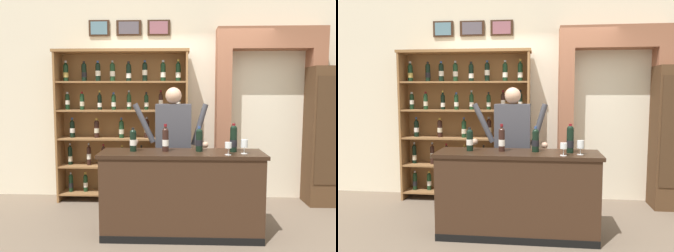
# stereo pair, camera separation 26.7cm
# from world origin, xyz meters

# --- Properties ---
(ground_plane) EXTENTS (14.00, 14.00, 0.02)m
(ground_plane) POSITION_xyz_m (0.00, 0.00, -0.01)
(ground_plane) COLOR #6B5B4C
(back_wall) EXTENTS (12.00, 0.19, 3.17)m
(back_wall) POSITION_xyz_m (-0.00, 1.48, 1.59)
(back_wall) COLOR beige
(back_wall) RESTS_ON ground
(wine_shelf) EXTENTS (1.95, 0.35, 2.22)m
(wine_shelf) POSITION_xyz_m (-0.90, 1.22, 1.18)
(wine_shelf) COLOR olive
(wine_shelf) RESTS_ON ground
(archway_doorway) EXTENTS (1.53, 0.45, 2.53)m
(archway_doorway) POSITION_xyz_m (1.24, 1.35, 1.42)
(archway_doorway) COLOR #935B42
(archway_doorway) RESTS_ON ground
(tasting_counter) EXTENTS (1.81, 0.51, 0.95)m
(tasting_counter) POSITION_xyz_m (-0.03, -0.00, 0.48)
(tasting_counter) COLOR #382316
(tasting_counter) RESTS_ON ground
(shopkeeper) EXTENTS (0.98, 0.22, 1.68)m
(shopkeeper) POSITION_xyz_m (-0.14, 0.56, 1.04)
(shopkeeper) COLOR #2D3347
(shopkeeper) RESTS_ON ground
(tasting_bottle_chianti) EXTENTS (0.08, 0.08, 0.27)m
(tasting_bottle_chianti) POSITION_xyz_m (-0.57, 0.02, 1.08)
(tasting_bottle_chianti) COLOR black
(tasting_bottle_chianti) RESTS_ON tasting_counter
(tasting_bottle_bianco) EXTENTS (0.07, 0.07, 0.31)m
(tasting_bottle_bianco) POSITION_xyz_m (-0.21, 0.04, 1.09)
(tasting_bottle_bianco) COLOR black
(tasting_bottle_bianco) RESTS_ON tasting_counter
(tasting_bottle_riserva) EXTENTS (0.08, 0.08, 0.29)m
(tasting_bottle_riserva) POSITION_xyz_m (0.16, 0.04, 1.09)
(tasting_bottle_riserva) COLOR black
(tasting_bottle_riserva) RESTS_ON tasting_counter
(tasting_bottle_grappa) EXTENTS (0.08, 0.08, 0.32)m
(tasting_bottle_grappa) POSITION_xyz_m (0.54, 0.03, 1.10)
(tasting_bottle_grappa) COLOR black
(tasting_bottle_grappa) RESTS_ON tasting_counter
(wine_glass_center) EXTENTS (0.07, 0.07, 0.15)m
(wine_glass_center) POSITION_xyz_m (0.64, -0.08, 1.06)
(wine_glass_center) COLOR silver
(wine_glass_center) RESTS_ON tasting_counter
(wine_glass_left) EXTENTS (0.07, 0.07, 0.14)m
(wine_glass_left) POSITION_xyz_m (0.46, -0.16, 1.05)
(wine_glass_left) COLOR silver
(wine_glass_left) RESTS_ON tasting_counter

